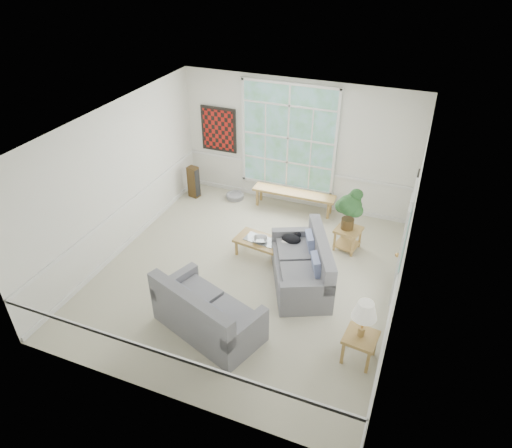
{
  "coord_description": "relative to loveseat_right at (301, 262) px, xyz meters",
  "views": [
    {
      "loc": [
        2.7,
        -6.39,
        5.65
      ],
      "look_at": [
        0.1,
        0.2,
        1.05
      ],
      "focal_mm": 32.0,
      "sensor_mm": 36.0,
      "label": 1
    }
  ],
  "objects": [
    {
      "name": "floor",
      "position": [
        -1.03,
        -0.1,
        -0.49
      ],
      "size": [
        5.5,
        6.0,
        0.01
      ],
      "primitive_type": "cube",
      "color": "#B7B298",
      "rests_on": "ground"
    },
    {
      "name": "ceiling",
      "position": [
        -1.03,
        -0.1,
        2.51
      ],
      "size": [
        5.5,
        6.0,
        0.02
      ],
      "primitive_type": "cube",
      "color": "white",
      "rests_on": "ground"
    },
    {
      "name": "wall_back",
      "position": [
        -1.03,
        2.9,
        1.01
      ],
      "size": [
        5.5,
        0.02,
        3.0
      ],
      "primitive_type": "cube",
      "color": "white",
      "rests_on": "ground"
    },
    {
      "name": "wall_front",
      "position": [
        -1.03,
        -3.1,
        1.01
      ],
      "size": [
        5.5,
        0.02,
        3.0
      ],
      "primitive_type": "cube",
      "color": "white",
      "rests_on": "ground"
    },
    {
      "name": "wall_left",
      "position": [
        -3.78,
        -0.1,
        1.01
      ],
      "size": [
        0.02,
        6.0,
        3.0
      ],
      "primitive_type": "cube",
      "color": "white",
      "rests_on": "ground"
    },
    {
      "name": "wall_right",
      "position": [
        1.72,
        -0.1,
        1.01
      ],
      "size": [
        0.02,
        6.0,
        3.0
      ],
      "primitive_type": "cube",
      "color": "white",
      "rests_on": "ground"
    },
    {
      "name": "window_back",
      "position": [
        -1.23,
        2.86,
        1.16
      ],
      "size": [
        2.3,
        0.08,
        2.4
      ],
      "primitive_type": "cube",
      "color": "white",
      "rests_on": "wall_back"
    },
    {
      "name": "entry_door",
      "position": [
        1.68,
        0.5,
        0.56
      ],
      "size": [
        0.08,
        0.9,
        2.1
      ],
      "primitive_type": "cube",
      "color": "white",
      "rests_on": "floor"
    },
    {
      "name": "door_sidelight",
      "position": [
        1.68,
        -0.13,
        0.66
      ],
      "size": [
        0.08,
        0.26,
        1.9
      ],
      "primitive_type": "cube",
      "color": "white",
      "rests_on": "wall_right"
    },
    {
      "name": "wall_art",
      "position": [
        -2.98,
        2.85,
        1.11
      ],
      "size": [
        0.9,
        0.06,
        1.1
      ],
      "primitive_type": "cube",
      "color": "#5C120D",
      "rests_on": "wall_back"
    },
    {
      "name": "wall_frame_near",
      "position": [
        1.68,
        1.65,
        1.06
      ],
      "size": [
        0.04,
        0.26,
        0.32
      ],
      "primitive_type": "cube",
      "color": "black",
      "rests_on": "wall_right"
    },
    {
      "name": "wall_frame_far",
      "position": [
        1.68,
        2.05,
        1.06
      ],
      "size": [
        0.04,
        0.26,
        0.32
      ],
      "primitive_type": "cube",
      "color": "black",
      "rests_on": "wall_right"
    },
    {
      "name": "loveseat_right",
      "position": [
        0.0,
        0.0,
        0.0
      ],
      "size": [
        1.59,
        2.02,
        0.97
      ],
      "primitive_type": "cube",
      "rotation": [
        0.0,
        0.0,
        0.43
      ],
      "color": "slate",
      "rests_on": "floor"
    },
    {
      "name": "loveseat_front",
      "position": [
        -1.06,
        -1.68,
        0.0
      ],
      "size": [
        2.02,
        1.5,
        0.98
      ],
      "primitive_type": "cube",
      "rotation": [
        0.0,
        0.0,
        -0.35
      ],
      "color": "slate",
      "rests_on": "floor"
    },
    {
      "name": "coffee_table",
      "position": [
        -0.99,
        0.54,
        -0.29
      ],
      "size": [
        1.1,
        0.7,
        0.38
      ],
      "primitive_type": "cube",
      "rotation": [
        0.0,
        0.0,
        -0.14
      ],
      "color": "#A07A3F",
      "rests_on": "floor"
    },
    {
      "name": "pewter_bowl",
      "position": [
        -0.99,
        0.5,
        -0.06
      ],
      "size": [
        0.44,
        0.44,
        0.09
      ],
      "primitive_type": "imported",
      "rotation": [
        0.0,
        0.0,
        0.26
      ],
      "color": "#9B9BA0",
      "rests_on": "coffee_table"
    },
    {
      "name": "window_bench",
      "position": [
        -0.93,
        2.55,
        -0.26
      ],
      "size": [
        1.96,
        0.41,
        0.46
      ],
      "primitive_type": "cube",
      "rotation": [
        0.0,
        0.0,
        0.01
      ],
      "color": "#A07A3F",
      "rests_on": "floor"
    },
    {
      "name": "end_table",
      "position": [
        0.59,
        1.43,
        -0.24
      ],
      "size": [
        0.58,
        0.58,
        0.49
      ],
      "primitive_type": "cube",
      "rotation": [
        0.0,
        0.0,
        -0.21
      ],
      "color": "#A07A3F",
      "rests_on": "floor"
    },
    {
      "name": "houseplant",
      "position": [
        0.55,
        1.44,
        0.45
      ],
      "size": [
        0.56,
        0.56,
        0.89
      ],
      "primitive_type": null,
      "rotation": [
        0.0,
        0.0,
        0.08
      ],
      "color": "#224A21",
      "rests_on": "end_table"
    },
    {
      "name": "side_table",
      "position": [
        1.37,
        -1.41,
        -0.24
      ],
      "size": [
        0.54,
        0.54,
        0.5
      ],
      "primitive_type": "cube",
      "rotation": [
        0.0,
        0.0,
        -0.11
      ],
      "color": "#A07A3F",
      "rests_on": "floor"
    },
    {
      "name": "table_lamp",
      "position": [
        1.36,
        -1.39,
        0.33
      ],
      "size": [
        0.41,
        0.41,
        0.65
      ],
      "primitive_type": null,
      "rotation": [
        0.0,
        0.0,
        0.1
      ],
      "color": "white",
      "rests_on": "side_table"
    },
    {
      "name": "pet_bed",
      "position": [
        -2.44,
        2.51,
        -0.42
      ],
      "size": [
        0.47,
        0.47,
        0.13
      ],
      "primitive_type": "cylinder",
      "rotation": [
        0.0,
        0.0,
        -0.05
      ],
      "color": "gray",
      "rests_on": "floor"
    },
    {
      "name": "floor_speaker",
      "position": [
        -3.43,
        2.24,
        -0.09
      ],
      "size": [
        0.29,
        0.25,
        0.8
      ],
      "primitive_type": "cube",
      "rotation": [
        0.0,
        0.0,
        -0.22
      ],
      "color": "#3F2B13",
      "rests_on": "floor"
    },
    {
      "name": "cat",
      "position": [
        -0.36,
        0.53,
        0.1
      ],
      "size": [
        0.46,
        0.47,
        0.18
      ],
      "primitive_type": "ellipsoid",
      "rotation": [
        0.0,
        0.0,
        0.86
      ],
      "color": "black",
      "rests_on": "loveseat_right"
    }
  ]
}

